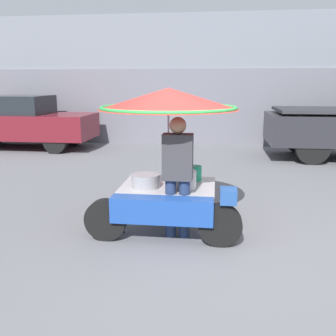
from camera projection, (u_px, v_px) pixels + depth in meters
ground_plane at (204, 248)px, 4.59m from camera, size 36.00×36.00×0.00m
shopfront_building at (214, 81)px, 12.66m from camera, size 28.00×2.06×4.06m
vendor_motorcycle_cart at (168, 121)px, 4.98m from camera, size 1.99×1.89×1.92m
vendor_person at (178, 172)px, 4.75m from camera, size 0.38×0.22×1.57m
parked_car at (20, 121)px, 11.37m from camera, size 4.33×1.72×1.60m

